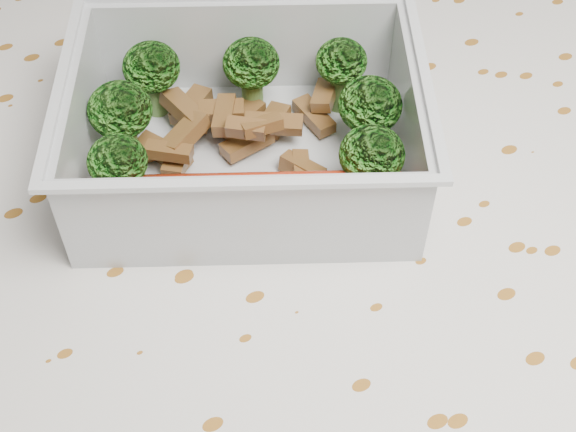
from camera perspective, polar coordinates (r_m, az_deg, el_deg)
name	(u,v)px	position (r m, az deg, el deg)	size (l,w,h in m)	color
dining_table	(285,325)	(0.48, -0.23, -7.79)	(1.40, 0.90, 0.75)	brown
tablecloth	(284,276)	(0.44, -0.25, -4.31)	(1.46, 0.96, 0.19)	silver
lunch_container	(247,139)	(0.42, -2.95, 5.50)	(0.23, 0.21, 0.06)	silver
broccoli_florets	(248,106)	(0.43, -2.87, 7.83)	(0.16, 0.14, 0.05)	#608C3F
meat_pile	(230,129)	(0.44, -4.15, 6.21)	(0.12, 0.10, 0.03)	brown
sausage	(255,197)	(0.40, -2.40, 1.36)	(0.15, 0.08, 0.02)	red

